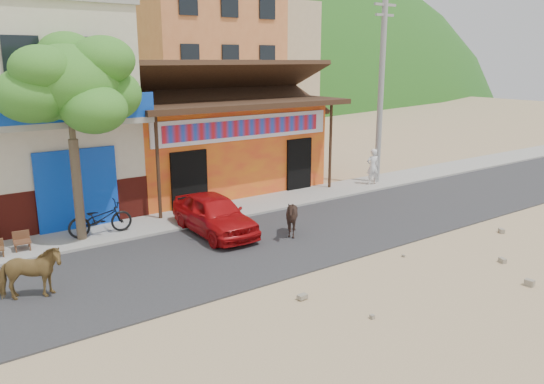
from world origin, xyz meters
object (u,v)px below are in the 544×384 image
(utility_pole, at_px, (381,89))
(cow_tan, at_px, (29,273))
(pedestrian, at_px, (373,167))
(red_car, at_px, (214,214))
(tree, at_px, (73,139))
(cow_dark, at_px, (292,218))
(scooter, at_px, (100,219))
(cafe_chair_right, at_px, (21,234))

(utility_pole, xyz_separation_m, cow_tan, (-14.90, -3.52, -3.47))
(pedestrian, bearing_deg, red_car, 27.42)
(utility_pole, bearing_deg, tree, -179.10)
(cow_dark, bearing_deg, tree, -129.03)
(tree, distance_m, scooter, 2.56)
(red_car, relative_size, cafe_chair_right, 3.85)
(tree, height_order, cafe_chair_right, tree)
(cow_tan, xyz_separation_m, red_car, (5.70, 1.64, 0.02))
(utility_pole, height_order, red_car, utility_pole)
(tree, xyz_separation_m, pedestrian, (12.25, -0.05, -2.23))
(tree, distance_m, utility_pole, 12.84)
(utility_pole, distance_m, pedestrian, 3.29)
(tree, relative_size, cow_dark, 5.01)
(cow_tan, bearing_deg, utility_pole, -58.28)
(utility_pole, distance_m, scooter, 12.69)
(utility_pole, distance_m, cow_dark, 8.90)
(cow_dark, bearing_deg, cow_tan, -97.45)
(scooter, distance_m, pedestrian, 11.66)
(red_car, relative_size, scooter, 1.91)
(cow_dark, height_order, scooter, cow_dark)
(scooter, bearing_deg, utility_pole, -86.57)
(cow_dark, relative_size, cafe_chair_right, 1.25)
(tree, xyz_separation_m, cow_dark, (5.39, -3.30, -2.48))
(cow_dark, relative_size, pedestrian, 0.78)
(utility_pole, height_order, cafe_chair_right, utility_pole)
(tree, height_order, pedestrian, tree)
(tree, xyz_separation_m, red_car, (3.60, -1.67, -2.45))
(utility_pole, height_order, cow_tan, utility_pole)
(cow_tan, bearing_deg, tree, -13.95)
(pedestrian, bearing_deg, scooter, 16.33)
(cow_tan, relative_size, pedestrian, 0.95)
(tree, xyz_separation_m, cow_tan, (-2.10, -3.32, -2.47))
(red_car, height_order, scooter, red_car)
(cafe_chair_right, bearing_deg, utility_pole, 6.76)
(cow_tan, bearing_deg, cow_dark, -71.46)
(cow_dark, relative_size, scooter, 0.62)
(pedestrian, bearing_deg, cafe_chair_right, 16.58)
(cow_tan, xyz_separation_m, cow_dark, (7.50, 0.01, -0.01))
(cow_tan, relative_size, red_car, 0.39)
(cow_tan, height_order, cow_dark, cow_tan)
(tree, relative_size, utility_pole, 0.75)
(cow_dark, bearing_deg, cafe_chair_right, -122.69)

